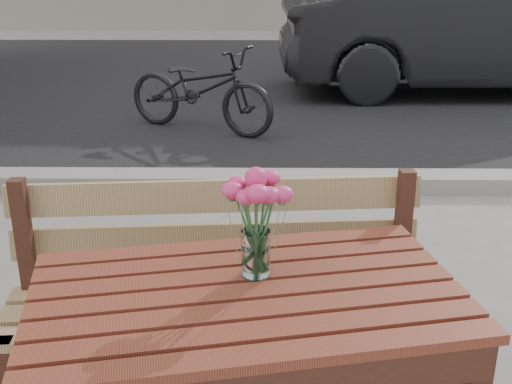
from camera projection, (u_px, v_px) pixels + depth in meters
street at (264, 116)px, 6.64m from camera, size 30.00×8.12×0.12m
main_table at (247, 327)px, 1.87m from camera, size 1.34×0.94×0.76m
main_bench at (218, 273)px, 2.31m from camera, size 1.54×0.56×0.94m
main_vase at (256, 210)px, 1.84m from camera, size 0.18×0.18×0.33m
parked_car at (477, 28)px, 7.60m from camera, size 4.66×1.71×1.52m
bicycle at (200, 89)px, 6.07m from camera, size 1.63×1.18×0.82m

